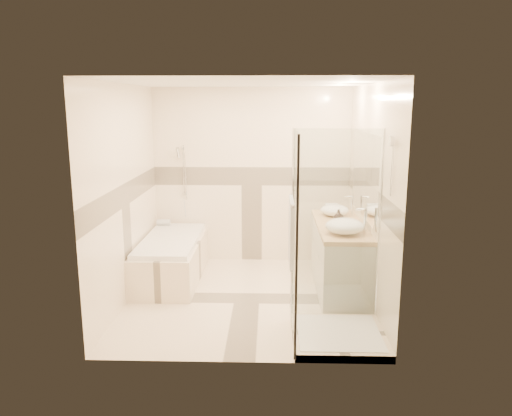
{
  "coord_description": "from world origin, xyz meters",
  "views": [
    {
      "loc": [
        0.27,
        -5.59,
        2.29
      ],
      "look_at": [
        0.1,
        0.25,
        1.05
      ],
      "focal_mm": 35.0,
      "sensor_mm": 36.0,
      "label": 1
    }
  ],
  "objects_px": {
    "shower_enclosure": "(327,289)",
    "bathtub": "(172,256)",
    "vessel_sink_near": "(335,210)",
    "vanity": "(339,257)",
    "amenity_bottle_b": "(339,216)",
    "vessel_sink_far": "(345,226)",
    "amenity_bottle_a": "(340,220)"
  },
  "relations": [
    {
      "from": "vanity",
      "to": "amenity_bottle_a",
      "type": "bearing_deg",
      "value": -102.76
    },
    {
      "from": "vanity",
      "to": "vessel_sink_near",
      "type": "height_order",
      "value": "vessel_sink_near"
    },
    {
      "from": "shower_enclosure",
      "to": "amenity_bottle_b",
      "type": "relative_size",
      "value": 12.39
    },
    {
      "from": "shower_enclosure",
      "to": "vessel_sink_far",
      "type": "height_order",
      "value": "shower_enclosure"
    },
    {
      "from": "vessel_sink_far",
      "to": "amenity_bottle_a",
      "type": "distance_m",
      "value": 0.38
    },
    {
      "from": "shower_enclosure",
      "to": "amenity_bottle_b",
      "type": "distance_m",
      "value": 1.42
    },
    {
      "from": "vanity",
      "to": "vessel_sink_near",
      "type": "distance_m",
      "value": 0.67
    },
    {
      "from": "vessel_sink_far",
      "to": "amenity_bottle_b",
      "type": "relative_size",
      "value": 2.64
    },
    {
      "from": "bathtub",
      "to": "vessel_sink_far",
      "type": "xyz_separation_m",
      "value": [
        2.13,
        -0.81,
        0.63
      ]
    },
    {
      "from": "bathtub",
      "to": "amenity_bottle_b",
      "type": "distance_m",
      "value": 2.24
    },
    {
      "from": "vessel_sink_near",
      "to": "amenity_bottle_b",
      "type": "xyz_separation_m",
      "value": [
        0.0,
        -0.4,
        0.01
      ]
    },
    {
      "from": "amenity_bottle_a",
      "to": "amenity_bottle_b",
      "type": "xyz_separation_m",
      "value": [
        0.0,
        0.14,
        0.01
      ]
    },
    {
      "from": "shower_enclosure",
      "to": "bathtub",
      "type": "bearing_deg",
      "value": 138.9
    },
    {
      "from": "vanity",
      "to": "amenity_bottle_b",
      "type": "bearing_deg",
      "value": 110.01
    },
    {
      "from": "shower_enclosure",
      "to": "vanity",
      "type": "bearing_deg",
      "value": 77.03
    },
    {
      "from": "vanity",
      "to": "vessel_sink_far",
      "type": "height_order",
      "value": "vessel_sink_far"
    },
    {
      "from": "vessel_sink_far",
      "to": "bathtub",
      "type": "bearing_deg",
      "value": 159.1
    },
    {
      "from": "bathtub",
      "to": "vanity",
      "type": "xyz_separation_m",
      "value": [
        2.15,
        -0.35,
        0.12
      ]
    },
    {
      "from": "vessel_sink_far",
      "to": "vanity",
      "type": "bearing_deg",
      "value": 87.53
    },
    {
      "from": "vessel_sink_near",
      "to": "amenity_bottle_b",
      "type": "distance_m",
      "value": 0.4
    },
    {
      "from": "vanity",
      "to": "vessel_sink_far",
      "type": "bearing_deg",
      "value": -92.47
    },
    {
      "from": "vanity",
      "to": "vessel_sink_far",
      "type": "xyz_separation_m",
      "value": [
        -0.02,
        -0.46,
        0.51
      ]
    },
    {
      "from": "bathtub",
      "to": "shower_enclosure",
      "type": "height_order",
      "value": "shower_enclosure"
    },
    {
      "from": "bathtub",
      "to": "vessel_sink_near",
      "type": "bearing_deg",
      "value": 2.69
    },
    {
      "from": "amenity_bottle_a",
      "to": "bathtub",
      "type": "bearing_deg",
      "value": 168.38
    },
    {
      "from": "vanity",
      "to": "amenity_bottle_b",
      "type": "distance_m",
      "value": 0.51
    },
    {
      "from": "vanity",
      "to": "shower_enclosure",
      "type": "distance_m",
      "value": 1.31
    },
    {
      "from": "shower_enclosure",
      "to": "vessel_sink_far",
      "type": "bearing_deg",
      "value": 71.33
    },
    {
      "from": "vanity",
      "to": "amenity_bottle_b",
      "type": "relative_size",
      "value": 9.84
    },
    {
      "from": "vessel_sink_near",
      "to": "vessel_sink_far",
      "type": "height_order",
      "value": "vessel_sink_far"
    },
    {
      "from": "bathtub",
      "to": "vessel_sink_near",
      "type": "xyz_separation_m",
      "value": [
        2.13,
        0.1,
        0.62
      ]
    },
    {
      "from": "shower_enclosure",
      "to": "vessel_sink_near",
      "type": "distance_m",
      "value": 1.79
    }
  ]
}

